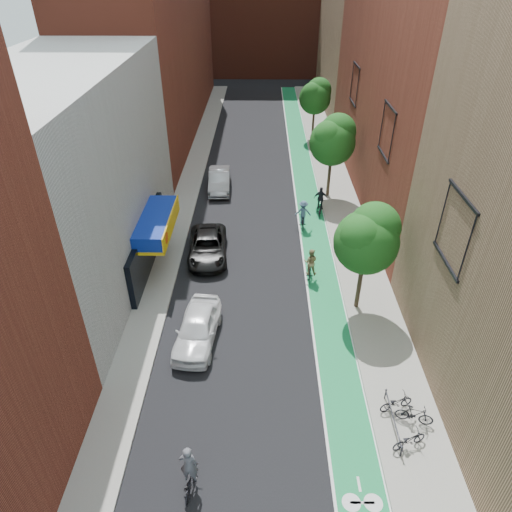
{
  "coord_description": "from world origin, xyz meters",
  "views": [
    {
      "loc": [
        0.23,
        -9.86,
        16.81
      ],
      "look_at": [
        -0.09,
        12.95,
        1.5
      ],
      "focal_mm": 32.0,
      "sensor_mm": 36.0,
      "label": 1
    }
  ],
  "objects_px": {
    "cyclist_lane_near": "(310,266)",
    "cyclist_lane_far": "(303,216)",
    "parked_car_black": "(208,246)",
    "cyclist_lane_mid": "(320,204)",
    "parked_car_white": "(197,328)",
    "cyclist_lead": "(190,474)",
    "parked_car_silver": "(219,180)"
  },
  "relations": [
    {
      "from": "parked_car_white",
      "to": "parked_car_silver",
      "type": "relative_size",
      "value": 0.98
    },
    {
      "from": "parked_car_black",
      "to": "cyclist_lane_far",
      "type": "bearing_deg",
      "value": 26.21
    },
    {
      "from": "cyclist_lane_far",
      "to": "cyclist_lane_near",
      "type": "bearing_deg",
      "value": 89.86
    },
    {
      "from": "parked_car_black",
      "to": "cyclist_lane_far",
      "type": "height_order",
      "value": "cyclist_lane_far"
    },
    {
      "from": "cyclist_lead",
      "to": "cyclist_lane_mid",
      "type": "relative_size",
      "value": 1.04
    },
    {
      "from": "parked_car_silver",
      "to": "cyclist_lane_far",
      "type": "height_order",
      "value": "cyclist_lane_far"
    },
    {
      "from": "cyclist_lane_far",
      "to": "parked_car_black",
      "type": "bearing_deg",
      "value": 30.4
    },
    {
      "from": "parked_car_silver",
      "to": "cyclist_lane_mid",
      "type": "relative_size",
      "value": 2.29
    },
    {
      "from": "parked_car_silver",
      "to": "cyclist_lane_near",
      "type": "relative_size",
      "value": 2.36
    },
    {
      "from": "parked_car_white",
      "to": "cyclist_lane_near",
      "type": "height_order",
      "value": "cyclist_lane_near"
    },
    {
      "from": "cyclist_lane_near",
      "to": "cyclist_lane_far",
      "type": "distance_m",
      "value": 6.23
    },
    {
      "from": "parked_car_black",
      "to": "cyclist_lane_near",
      "type": "xyz_separation_m",
      "value": [
        6.48,
        -2.41,
        0.17
      ]
    },
    {
      "from": "parked_car_white",
      "to": "parked_car_black",
      "type": "bearing_deg",
      "value": 97.25
    },
    {
      "from": "parked_car_white",
      "to": "parked_car_black",
      "type": "distance_m",
      "value": 7.84
    },
    {
      "from": "cyclist_lane_mid",
      "to": "cyclist_lane_near",
      "type": "bearing_deg",
      "value": 91.17
    },
    {
      "from": "cyclist_lane_near",
      "to": "cyclist_lane_far",
      "type": "xyz_separation_m",
      "value": [
        -0.0,
        6.23,
        0.06
      ]
    },
    {
      "from": "parked_car_white",
      "to": "cyclist_lane_far",
      "type": "relative_size",
      "value": 2.26
    },
    {
      "from": "parked_car_white",
      "to": "parked_car_silver",
      "type": "xyz_separation_m",
      "value": [
        -0.33,
        18.01,
        -0.01
      ]
    },
    {
      "from": "cyclist_lane_near",
      "to": "cyclist_lane_far",
      "type": "bearing_deg",
      "value": -82.08
    },
    {
      "from": "cyclist_lead",
      "to": "cyclist_lane_near",
      "type": "distance_m",
      "value": 14.31
    },
    {
      "from": "parked_car_black",
      "to": "parked_car_silver",
      "type": "height_order",
      "value": "parked_car_silver"
    },
    {
      "from": "parked_car_silver",
      "to": "cyclist_lane_far",
      "type": "relative_size",
      "value": 2.31
    },
    {
      "from": "parked_car_silver",
      "to": "cyclist_lead",
      "type": "distance_m",
      "value": 25.79
    },
    {
      "from": "parked_car_silver",
      "to": "cyclist_lane_mid",
      "type": "distance_m",
      "value": 9.04
    },
    {
      "from": "cyclist_lead",
      "to": "cyclist_lane_mid",
      "type": "distance_m",
      "value": 22.73
    },
    {
      "from": "parked_car_white",
      "to": "cyclist_lane_near",
      "type": "xyz_separation_m",
      "value": [
        6.2,
        5.43,
        0.09
      ]
    },
    {
      "from": "parked_car_black",
      "to": "cyclist_lead",
      "type": "relative_size",
      "value": 2.36
    },
    {
      "from": "cyclist_lane_near",
      "to": "cyclist_lane_mid",
      "type": "height_order",
      "value": "cyclist_lane_mid"
    },
    {
      "from": "parked_car_black",
      "to": "cyclist_lane_near",
      "type": "relative_size",
      "value": 2.54
    },
    {
      "from": "parked_car_silver",
      "to": "cyclist_lane_near",
      "type": "distance_m",
      "value": 14.18
    },
    {
      "from": "parked_car_white",
      "to": "cyclist_lane_near",
      "type": "relative_size",
      "value": 2.3
    },
    {
      "from": "parked_car_white",
      "to": "parked_car_silver",
      "type": "distance_m",
      "value": 18.02
    }
  ]
}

